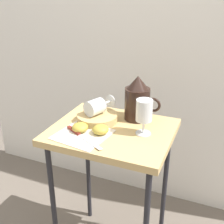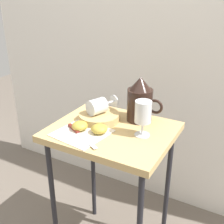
% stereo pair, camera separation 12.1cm
% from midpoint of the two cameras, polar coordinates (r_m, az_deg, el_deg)
% --- Properties ---
extents(curtain_drape, '(2.40, 0.03, 2.01)m').
position_cam_midpoint_polar(curtain_drape, '(1.64, 11.79, 13.25)').
color(curtain_drape, silver).
rests_on(curtain_drape, ground_plane).
extents(table, '(0.52, 0.43, 0.73)m').
position_cam_midpoint_polar(table, '(1.28, 2.71, -6.82)').
color(table, tan).
rests_on(table, ground_plane).
extents(linen_napkin, '(0.23, 0.23, 0.00)m').
position_cam_midpoint_polar(linen_napkin, '(1.20, -3.17, -4.25)').
color(linen_napkin, silver).
rests_on(linen_napkin, table).
extents(basket_tray, '(0.18, 0.18, 0.03)m').
position_cam_midpoint_polar(basket_tray, '(1.30, 0.05, -1.10)').
color(basket_tray, tan).
rests_on(basket_tray, table).
extents(pitcher, '(0.17, 0.12, 0.21)m').
position_cam_midpoint_polar(pitcher, '(1.30, 8.27, 1.68)').
color(pitcher, black).
rests_on(pitcher, table).
extents(wine_glass_upright, '(0.07, 0.07, 0.15)m').
position_cam_midpoint_polar(wine_glass_upright, '(1.16, 9.21, -0.44)').
color(wine_glass_upright, silver).
rests_on(wine_glass_upright, table).
extents(wine_glass_tipped_near, '(0.11, 0.16, 0.07)m').
position_cam_midpoint_polar(wine_glass_tipped_near, '(1.29, -0.18, 1.12)').
color(wine_glass_tipped_near, silver).
rests_on(wine_glass_tipped_near, basket_tray).
extents(apple_half_left, '(0.07, 0.07, 0.04)m').
position_cam_midpoint_polar(apple_half_left, '(1.22, -3.64, -2.83)').
color(apple_half_left, '#B29938').
rests_on(apple_half_left, linen_napkin).
extents(apple_half_right, '(0.07, 0.07, 0.04)m').
position_cam_midpoint_polar(apple_half_right, '(1.19, 0.35, -3.45)').
color(apple_half_right, '#B29938').
rests_on(apple_half_right, linen_napkin).
extents(knife, '(0.21, 0.12, 0.01)m').
position_cam_midpoint_polar(knife, '(1.19, -3.99, -4.14)').
color(knife, silver).
rests_on(knife, linen_napkin).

